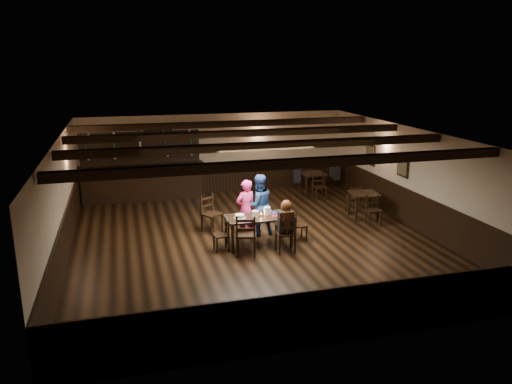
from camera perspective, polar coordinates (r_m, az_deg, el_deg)
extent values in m
plane|color=black|center=(12.79, -0.30, -5.52)|extent=(10.00, 10.00, 0.00)
cube|color=beige|center=(17.15, -4.65, 4.41)|extent=(9.00, 0.02, 2.70)
cube|color=beige|center=(7.91, 9.22, -8.53)|extent=(9.00, 0.02, 2.70)
cube|color=beige|center=(12.07, -21.42, -1.11)|extent=(0.02, 10.00, 2.70)
cube|color=beige|center=(14.19, 17.54, 1.53)|extent=(0.02, 10.00, 2.70)
cube|color=silver|center=(12.11, -0.31, 6.53)|extent=(9.00, 10.00, 0.02)
cube|color=black|center=(17.29, -4.57, 1.63)|extent=(9.00, 0.04, 1.00)
cube|color=black|center=(8.31, 8.88, -13.84)|extent=(9.00, 0.04, 1.00)
cube|color=black|center=(12.31, -20.91, -4.90)|extent=(0.04, 10.00, 1.00)
cube|color=black|center=(14.39, 17.17, -1.77)|extent=(0.04, 10.00, 1.00)
cube|color=black|center=(16.79, -11.07, 5.69)|extent=(0.90, 0.03, 1.00)
cube|color=black|center=(16.77, -11.07, 5.68)|extent=(0.80, 0.02, 0.90)
cube|color=black|center=(14.53, 16.47, 2.93)|extent=(0.03, 0.55, 0.65)
cube|color=#72664C|center=(14.52, 16.40, 2.93)|extent=(0.02, 0.45, 0.55)
cube|color=black|center=(16.16, 12.96, 4.15)|extent=(0.03, 0.55, 0.65)
cube|color=#72664C|center=(16.15, 12.89, 4.15)|extent=(0.02, 0.45, 0.55)
cube|color=black|center=(9.30, 4.48, 3.28)|extent=(8.90, 0.18, 0.18)
cube|color=black|center=(11.17, 1.02, 5.30)|extent=(8.90, 0.18, 0.18)
cube|color=black|center=(13.08, -1.45, 6.72)|extent=(8.90, 0.18, 0.18)
cube|color=black|center=(15.01, -3.30, 7.76)|extent=(8.90, 0.18, 0.18)
cube|color=black|center=(11.84, -2.68, -5.42)|extent=(0.06, 0.06, 0.71)
cube|color=black|center=(12.46, -3.43, -4.37)|extent=(0.06, 0.06, 0.71)
cube|color=black|center=(12.25, 4.08, -4.73)|extent=(0.06, 0.06, 0.71)
cube|color=black|center=(12.85, 3.02, -3.76)|extent=(0.06, 0.06, 0.71)
cube|color=black|center=(12.21, 0.29, -2.90)|extent=(1.62, 0.83, 0.04)
cube|color=#A5A8AD|center=(12.56, -0.22, -2.39)|extent=(1.60, 0.06, 0.05)
cube|color=#A5A8AD|center=(11.86, 0.83, -3.45)|extent=(1.60, 0.06, 0.05)
cube|color=#A5A8AD|center=(12.45, 3.76, -2.58)|extent=(0.05, 0.80, 0.05)
cube|color=#A5A8AD|center=(12.02, -3.30, -3.22)|extent=(0.05, 0.80, 0.05)
cube|color=black|center=(11.95, -0.12, -5.79)|extent=(0.05, 0.05, 0.48)
cube|color=black|center=(11.60, -0.17, -6.45)|extent=(0.05, 0.05, 0.48)
cube|color=black|center=(11.97, -2.07, -5.77)|extent=(0.05, 0.05, 0.48)
cube|color=black|center=(11.62, -2.18, -6.43)|extent=(0.05, 0.05, 0.48)
cube|color=black|center=(11.69, -1.14, -4.90)|extent=(0.58, 0.57, 0.04)
cube|color=black|center=(11.43, -1.19, -4.04)|extent=(0.46, 0.17, 0.50)
cube|color=black|center=(11.44, -1.19, -4.27)|extent=(0.39, 0.14, 0.06)
cube|color=black|center=(11.38, -1.19, -3.31)|extent=(0.39, 0.14, 0.06)
cube|color=black|center=(12.21, 3.98, -5.47)|extent=(0.04, 0.04, 0.44)
cube|color=black|center=(11.89, 4.46, -6.04)|extent=(0.04, 0.04, 0.44)
cube|color=black|center=(12.11, 2.29, -5.61)|extent=(0.04, 0.04, 0.44)
cube|color=black|center=(11.80, 2.73, -6.20)|extent=(0.04, 0.04, 0.44)
cube|color=black|center=(11.92, 3.38, -4.74)|extent=(0.45, 0.43, 0.04)
cube|color=black|center=(11.68, 3.64, -3.95)|extent=(0.43, 0.06, 0.46)
cube|color=black|center=(11.70, 3.63, -4.17)|extent=(0.37, 0.04, 0.05)
cube|color=black|center=(11.64, 3.65, -3.30)|extent=(0.37, 0.04, 0.05)
cube|color=black|center=(12.20, -4.84, -5.68)|extent=(0.03, 0.03, 0.37)
cube|color=black|center=(12.27, -3.50, -5.54)|extent=(0.03, 0.03, 0.37)
cube|color=black|center=(11.92, -4.48, -6.18)|extent=(0.03, 0.03, 0.37)
cube|color=black|center=(11.99, -3.11, -6.03)|extent=(0.03, 0.03, 0.37)
cube|color=black|center=(12.02, -4.00, -4.95)|extent=(0.36, 0.38, 0.03)
cube|color=black|center=(11.99, -3.34, -4.00)|extent=(0.05, 0.36, 0.39)
cube|color=black|center=(12.00, -3.33, -4.18)|extent=(0.04, 0.31, 0.04)
cube|color=black|center=(11.95, -3.34, -3.47)|extent=(0.04, 0.31, 0.04)
cube|color=black|center=(12.71, 5.80, -4.82)|extent=(0.03, 0.03, 0.38)
cube|color=black|center=(12.59, 4.53, -4.98)|extent=(0.03, 0.03, 0.38)
cube|color=black|center=(12.98, 5.24, -4.37)|extent=(0.03, 0.03, 0.38)
cube|color=black|center=(12.87, 3.99, -4.52)|extent=(0.03, 0.03, 0.38)
cube|color=black|center=(12.72, 4.91, -3.78)|extent=(0.37, 0.39, 0.04)
cube|color=black|center=(12.60, 4.30, -3.00)|extent=(0.05, 0.37, 0.40)
cube|color=black|center=(12.61, 4.29, -3.17)|extent=(0.04, 0.32, 0.04)
cube|color=black|center=(12.57, 4.31, -2.48)|extent=(0.04, 0.32, 0.04)
cube|color=black|center=(13.11, -5.12, -3.97)|extent=(0.05, 0.05, 0.47)
cube|color=black|center=(13.37, -6.21, -3.61)|extent=(0.05, 0.05, 0.47)
cube|color=black|center=(13.36, -3.87, -3.57)|extent=(0.05, 0.05, 0.47)
cube|color=black|center=(13.62, -4.96, -3.22)|extent=(0.05, 0.05, 0.47)
cube|color=black|center=(13.29, -5.06, -2.53)|extent=(0.63, 0.62, 0.04)
cube|color=black|center=(13.35, -5.63, -1.35)|extent=(0.41, 0.28, 0.50)
cube|color=black|center=(13.36, -5.63, -1.55)|extent=(0.35, 0.24, 0.06)
cube|color=black|center=(13.31, -5.65, -0.73)|extent=(0.35, 0.24, 0.06)
imported|color=#FE3DAF|center=(12.72, -1.18, -1.98)|extent=(0.65, 0.53, 1.54)
imported|color=navy|center=(12.94, 0.30, -1.49)|extent=(0.87, 0.72, 1.62)
cube|color=black|center=(12.01, 3.20, -4.28)|extent=(0.33, 0.33, 0.13)
cube|color=black|center=(11.82, 3.40, -3.39)|extent=(0.35, 0.21, 0.50)
cylinder|color=black|center=(11.75, 3.42, -2.33)|extent=(0.10, 0.35, 0.35)
sphere|color=#D8A384|center=(11.70, 3.43, -1.61)|extent=(0.22, 0.22, 0.22)
sphere|color=#38180C|center=(11.67, 3.48, -1.60)|extent=(0.27, 0.27, 0.27)
cone|color=#38180C|center=(11.71, 3.61, -3.68)|extent=(0.21, 0.21, 0.62)
cylinder|color=white|center=(12.08, -1.88, -2.96)|extent=(0.29, 0.29, 0.01)
cylinder|color=white|center=(12.07, -1.89, -2.75)|extent=(0.23, 0.23, 0.08)
cylinder|color=silver|center=(12.07, -1.89, -2.84)|extent=(0.25, 0.25, 0.04)
cylinder|color=white|center=(12.13, -0.10, -2.52)|extent=(0.17, 0.17, 0.16)
cylinder|color=white|center=(12.32, 1.28, -2.16)|extent=(0.17, 0.17, 0.19)
cylinder|color=#A5A8AD|center=(12.30, 0.57, -2.58)|extent=(0.05, 0.05, 0.03)
sphere|color=orange|center=(12.29, 0.58, -2.44)|extent=(0.03, 0.03, 0.03)
cylinder|color=silver|center=(12.27, 2.03, -2.51)|extent=(0.03, 0.03, 0.08)
cylinder|color=#A5A8AD|center=(12.24, 2.47, -2.57)|extent=(0.03, 0.03, 0.08)
cylinder|color=silver|center=(12.36, 1.57, -2.27)|extent=(0.08, 0.08, 0.13)
cube|color=maroon|center=(12.27, 2.36, -2.71)|extent=(0.29, 0.23, 0.00)
cube|color=#0E2249|center=(12.49, 2.28, -2.38)|extent=(0.38, 0.34, 0.00)
cube|color=black|center=(16.70, -12.80, 0.99)|extent=(3.83, 0.60, 1.10)
cube|color=black|center=(16.58, -12.91, 2.92)|extent=(4.03, 0.70, 0.05)
cube|color=black|center=(16.84, -12.95, 3.02)|extent=(3.83, 0.10, 2.20)
cube|color=black|center=(16.70, -12.98, 3.79)|extent=(3.73, 0.22, 0.03)
cube|color=black|center=(16.64, -13.05, 4.98)|extent=(3.73, 0.22, 0.03)
cube|color=black|center=(16.58, -13.12, 6.17)|extent=(3.73, 0.22, 0.03)
cube|color=black|center=(14.67, 12.24, -0.17)|extent=(0.87, 0.87, 0.04)
cube|color=black|center=(14.38, 11.39, -2.00)|extent=(0.05, 0.05, 0.71)
cube|color=black|center=(14.96, 10.58, -1.29)|extent=(0.05, 0.05, 0.71)
cube|color=black|center=(14.60, 13.77, -1.87)|extent=(0.05, 0.05, 0.71)
cube|color=black|center=(15.17, 12.88, -1.18)|extent=(0.05, 0.05, 0.71)
cube|color=black|center=(16.95, 6.46, 2.10)|extent=(0.82, 0.82, 0.04)
cube|color=black|center=(16.63, 5.74, 0.54)|extent=(0.05, 0.05, 0.71)
cube|color=black|center=(17.23, 5.03, 1.07)|extent=(0.05, 0.05, 0.71)
cube|color=black|center=(16.85, 7.85, 0.67)|extent=(0.05, 0.05, 0.71)
cube|color=black|center=(17.44, 7.08, 1.19)|extent=(0.05, 0.05, 0.71)
cube|color=black|center=(16.84, 4.71, 2.10)|extent=(0.34, 0.43, 0.54)
sphere|color=#D8A384|center=(16.76, 4.74, 3.32)|extent=(0.21, 0.21, 0.21)
sphere|color=black|center=(16.76, 4.74, 3.43)|extent=(0.22, 0.22, 0.22)
cube|color=black|center=(17.35, 8.99, 2.33)|extent=(0.26, 0.39, 0.53)
sphere|color=#D8A384|center=(17.28, 9.04, 3.48)|extent=(0.20, 0.20, 0.20)
sphere|color=black|center=(17.27, 9.05, 3.58)|extent=(0.21, 0.21, 0.21)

